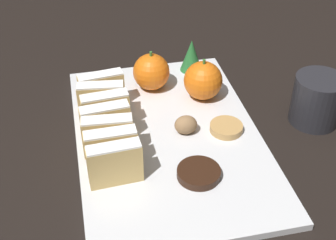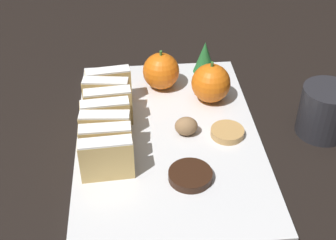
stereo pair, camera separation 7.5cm
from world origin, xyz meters
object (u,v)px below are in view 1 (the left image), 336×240
Objects in this scene: walnut at (185,124)px; chocolate_cookie at (199,173)px; orange_far at (203,81)px; coffee_mug at (318,99)px; orange_near at (151,72)px.

chocolate_cookie is at bearing -93.38° from walnut.
chocolate_cookie is (-0.06, -0.20, -0.03)m from orange_far.
orange_far is 0.20m from coffee_mug.
walnut is at bearing 86.62° from chocolate_cookie.
walnut is at bearing -121.09° from orange_far.
orange_near reaches higher than chocolate_cookie.
orange_far is at bearing 152.14° from coffee_mug.
walnut is 0.58× the size of chocolate_cookie.
orange_far is 0.68× the size of coffee_mug.
orange_near reaches higher than coffee_mug.
orange_far is at bearing 72.92° from chocolate_cookie.
walnut is 0.23m from coffee_mug.
walnut is at bearing -77.63° from orange_near.
orange_far is 2.06× the size of walnut.
coffee_mug is at bearing -28.67° from orange_near.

